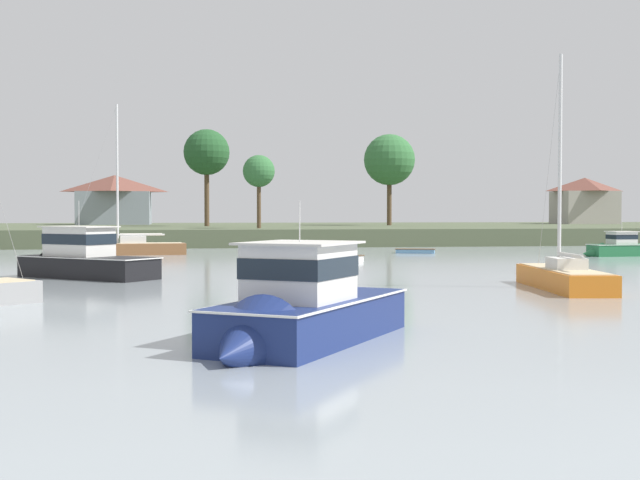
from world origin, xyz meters
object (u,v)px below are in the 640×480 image
(dinghy_white, at_px, (344,260))
(mooring_buoy_yellow, at_px, (522,272))
(cruiser_black, at_px, (76,265))
(sailboat_orange, at_px, (563,283))
(cruiser_navy, at_px, (297,323))
(sailboat_wood, at_px, (128,251))
(cruiser_green, at_px, (619,251))
(mooring_buoy_green, at_px, (300,250))
(dinghy_skyblue, at_px, (415,252))

(dinghy_white, xyz_separation_m, mooring_buoy_yellow, (7.87, -12.13, -0.07))
(dinghy_white, xyz_separation_m, cruiser_black, (-16.42, -10.95, 0.50))
(sailboat_orange, bearing_deg, mooring_buoy_yellow, 78.58)
(sailboat_orange, xyz_separation_m, cruiser_navy, (-13.87, -14.16, 0.35))
(sailboat_wood, bearing_deg, cruiser_green, -11.73)
(cruiser_black, height_order, mooring_buoy_green, cruiser_black)
(sailboat_wood, bearing_deg, cruiser_black, -92.66)
(sailboat_orange, bearing_deg, mooring_buoy_green, 99.83)
(dinghy_white, distance_m, mooring_buoy_yellow, 14.46)
(cruiser_green, relative_size, mooring_buoy_yellow, 12.67)
(sailboat_wood, height_order, mooring_buoy_yellow, sailboat_wood)
(sailboat_wood, bearing_deg, cruiser_navy, -81.30)
(mooring_buoy_yellow, bearing_deg, dinghy_skyblue, 88.79)
(cruiser_green, xyz_separation_m, mooring_buoy_green, (-23.64, 12.24, -0.34))
(cruiser_green, height_order, mooring_buoy_green, cruiser_green)
(sailboat_orange, bearing_deg, dinghy_white, 105.54)
(dinghy_white, height_order, sailboat_wood, sailboat_wood)
(cruiser_black, bearing_deg, cruiser_green, 21.95)
(sailboat_orange, xyz_separation_m, cruiser_black, (-22.40, 10.55, 0.41))
(cruiser_green, distance_m, mooring_buoy_yellow, 22.74)
(cruiser_green, relative_size, cruiser_navy, 0.81)
(mooring_buoy_green, bearing_deg, cruiser_black, -119.20)
(dinghy_white, distance_m, sailboat_wood, 19.99)
(cruiser_green, bearing_deg, sailboat_orange, -122.70)
(dinghy_skyblue, bearing_deg, mooring_buoy_yellow, -91.21)
(sailboat_orange, relative_size, mooring_buoy_green, 21.87)
(dinghy_white, xyz_separation_m, dinghy_skyblue, (8.38, 12.04, -0.03))
(cruiser_black, distance_m, mooring_buoy_yellow, 24.33)
(cruiser_green, xyz_separation_m, cruiser_black, (-39.35, -15.86, 0.24))
(mooring_buoy_yellow, bearing_deg, cruiser_navy, -123.82)
(sailboat_orange, height_order, cruiser_black, sailboat_orange)
(cruiser_green, height_order, cruiser_navy, cruiser_navy)
(sailboat_wood, height_order, dinghy_skyblue, sailboat_wood)
(sailboat_orange, relative_size, cruiser_green, 1.62)
(dinghy_white, height_order, sailboat_orange, sailboat_orange)
(dinghy_skyblue, bearing_deg, sailboat_orange, -94.10)
(cruiser_navy, xyz_separation_m, dinghy_skyblue, (16.27, 47.69, -0.47))
(mooring_buoy_green, bearing_deg, sailboat_wood, -163.58)
(sailboat_orange, xyz_separation_m, dinghy_skyblue, (2.40, 33.53, -0.12))
(dinghy_white, xyz_separation_m, cruiser_green, (22.93, 4.91, 0.26))
(dinghy_skyblue, relative_size, mooring_buoy_green, 7.09)
(cruiser_green, relative_size, mooring_buoy_green, 13.52)
(cruiser_green, bearing_deg, sailboat_wood, 168.27)
(mooring_buoy_green, bearing_deg, cruiser_navy, -97.74)
(dinghy_white, xyz_separation_m, sailboat_orange, (5.98, -21.50, 0.10))
(dinghy_skyblue, xyz_separation_m, cruiser_black, (-24.80, -22.99, 0.53))
(cruiser_navy, bearing_deg, dinghy_white, 77.52)
(dinghy_white, height_order, cruiser_green, cruiser_green)
(dinghy_white, relative_size, cruiser_green, 0.55)
(dinghy_white, height_order, mooring_buoy_green, dinghy_white)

